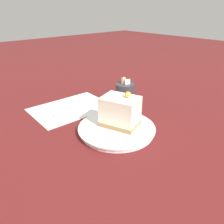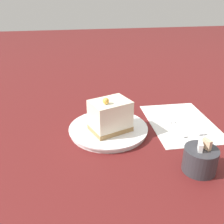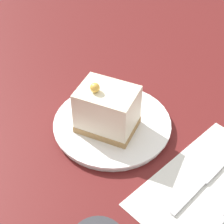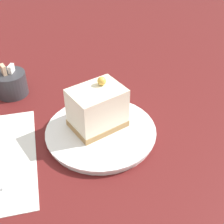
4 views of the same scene
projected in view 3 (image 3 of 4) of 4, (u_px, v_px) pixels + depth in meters
The scene contains 5 objects.
ground_plane at pixel (102, 115), 0.71m from camera, with size 4.00×4.00×0.00m, color #5B1919.
plate at pixel (112, 124), 0.68m from camera, with size 0.21×0.21×0.01m.
cake_slice at pixel (107, 110), 0.64m from camera, with size 0.12×0.10×0.10m.
napkin at pixel (216, 193), 0.58m from camera, with size 0.19×0.26×0.00m.
knife at pixel (208, 176), 0.60m from camera, with size 0.01×0.16×0.00m.
Camera 3 is at (-0.37, 0.36, 0.48)m, focal length 60.00 mm.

